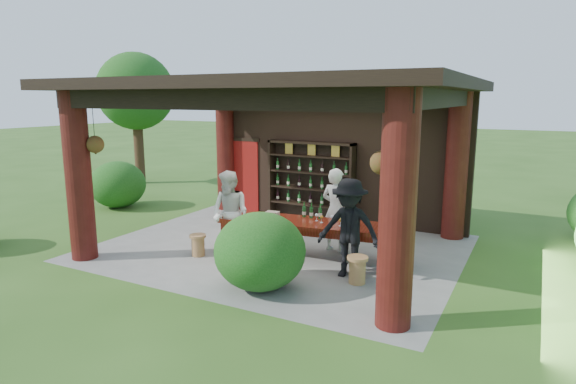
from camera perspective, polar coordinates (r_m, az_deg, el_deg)
The scene contains 15 objects.
ground at distance 10.41m, azimuth -1.03°, elevation -6.60°, with size 90.00×90.00×0.00m, color #2D5119.
pavilion at distance 10.35m, azimuth 0.01°, elevation 5.37°, with size 7.50×6.00×3.60m.
wine_shelf at distance 12.47m, azimuth 2.69°, elevation 1.28°, with size 2.35×0.36×2.07m.
tasting_table at distance 9.63m, azimuth 2.11°, elevation -4.13°, with size 3.59×1.36×0.75m.
stool_near_left at distance 9.54m, azimuth -6.17°, elevation -6.68°, with size 0.37×0.37×0.49m.
stool_near_right at distance 8.50m, azimuth 8.21°, elevation -9.03°, with size 0.37×0.37×0.48m.
stool_far_left at distance 10.00m, azimuth -10.62°, elevation -6.14°, with size 0.34×0.34×0.44m.
host at distance 10.02m, azimuth 5.66°, elevation -2.14°, with size 0.64×0.42×1.76m, color silver.
guest_woman at distance 9.81m, azimuth -6.86°, elevation -2.54°, with size 0.84×0.65×1.73m, color silver.
guest_man at distance 8.61m, azimuth 7.25°, elevation -4.30°, with size 1.15×0.66×1.78m, color black.
table_bottles at distance 9.84m, azimuth 2.84°, elevation -2.19°, with size 0.43×0.11×0.31m.
table_glasses at distance 9.43m, azimuth 5.77°, elevation -3.31°, with size 0.93×0.28×0.15m.
napkin_basket at distance 9.81m, azimuth -1.87°, elevation -2.73°, with size 0.26×0.18×0.14m, color #BF6672.
shrubs at distance 9.83m, azimuth 13.35°, elevation -4.54°, with size 14.79×8.28×1.36m.
trees at distance 10.08m, azimuth 21.99°, elevation 11.46°, with size 21.41×10.14×4.80m.
Camera 1 is at (4.79, -8.68, 3.17)m, focal length 30.00 mm.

